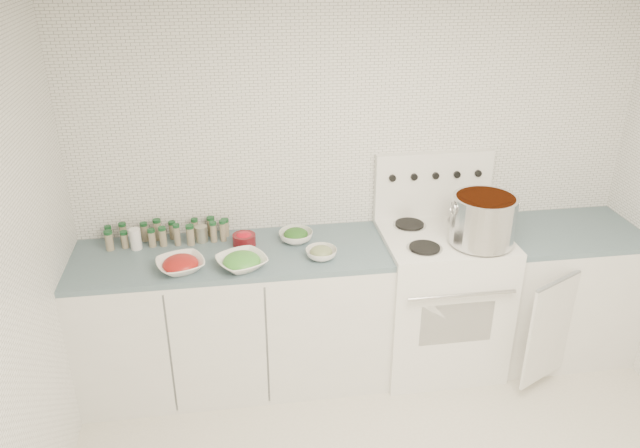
{
  "coord_description": "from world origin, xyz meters",
  "views": [
    {
      "loc": [
        -0.78,
        -2.09,
        2.63
      ],
      "look_at": [
        -0.3,
        1.14,
        1.08
      ],
      "focal_mm": 35.0,
      "sensor_mm": 36.0,
      "label": 1
    }
  ],
  "objects_px": {
    "bowl_tomato": "(181,264)",
    "bowl_snowpea": "(242,262)",
    "stove": "(439,294)",
    "stock_pot": "(483,218)"
  },
  "relations": [
    {
      "from": "bowl_tomato",
      "to": "bowl_snowpea",
      "type": "relative_size",
      "value": 0.92
    },
    {
      "from": "bowl_tomato",
      "to": "bowl_snowpea",
      "type": "bearing_deg",
      "value": -3.58
    },
    {
      "from": "bowl_tomato",
      "to": "stove",
      "type": "bearing_deg",
      "value": 5.76
    },
    {
      "from": "stove",
      "to": "bowl_tomato",
      "type": "relative_size",
      "value": 4.16
    },
    {
      "from": "bowl_tomato",
      "to": "bowl_snowpea",
      "type": "xyz_separation_m",
      "value": [
        0.34,
        -0.02,
        0.0
      ]
    },
    {
      "from": "stove",
      "to": "bowl_tomato",
      "type": "bearing_deg",
      "value": -174.24
    },
    {
      "from": "stock_pot",
      "to": "bowl_tomato",
      "type": "distance_m",
      "value": 1.76
    },
    {
      "from": "bowl_snowpea",
      "to": "bowl_tomato",
      "type": "bearing_deg",
      "value": 176.42
    },
    {
      "from": "stock_pot",
      "to": "stove",
      "type": "bearing_deg",
      "value": 136.21
    },
    {
      "from": "stove",
      "to": "bowl_snowpea",
      "type": "bearing_deg",
      "value": -171.72
    }
  ]
}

